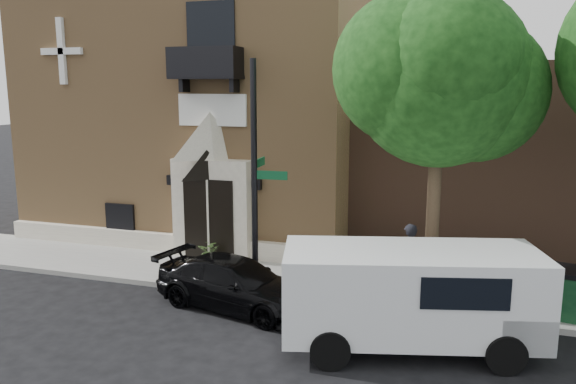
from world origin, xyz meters
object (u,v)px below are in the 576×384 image
at_px(fire_hydrant, 389,289).
at_px(dumpster, 561,291).
at_px(cargo_van, 420,294).
at_px(street_sign, 255,178).
at_px(black_sedan, 235,284).
at_px(pedestrian_near, 409,258).

relative_size(fire_hydrant, dumpster, 0.38).
relative_size(cargo_van, street_sign, 0.93).
height_order(cargo_van, street_sign, street_sign).
distance_m(black_sedan, cargo_van, 4.82).
bearing_deg(dumpster, pedestrian_near, -175.50).
height_order(black_sedan, street_sign, street_sign).
relative_size(black_sedan, pedestrian_near, 2.34).
bearing_deg(cargo_van, fire_hydrant, 99.35).
relative_size(fire_hydrant, pedestrian_near, 0.40).
distance_m(black_sedan, street_sign, 2.81).
relative_size(black_sedan, dumpster, 2.22).
distance_m(street_sign, pedestrian_near, 4.65).
distance_m(fire_hydrant, pedestrian_near, 1.21).
bearing_deg(pedestrian_near, cargo_van, 73.00).
xyz_separation_m(cargo_van, pedestrian_near, (-0.53, 3.08, -0.15)).
bearing_deg(pedestrian_near, fire_hydrant, 42.22).
bearing_deg(street_sign, black_sedan, -104.21).
bearing_deg(black_sedan, cargo_van, -88.62).
height_order(cargo_van, fire_hydrant, cargo_van).
height_order(cargo_van, pedestrian_near, cargo_van).
height_order(cargo_van, dumpster, cargo_van).
relative_size(street_sign, dumpster, 3.12).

